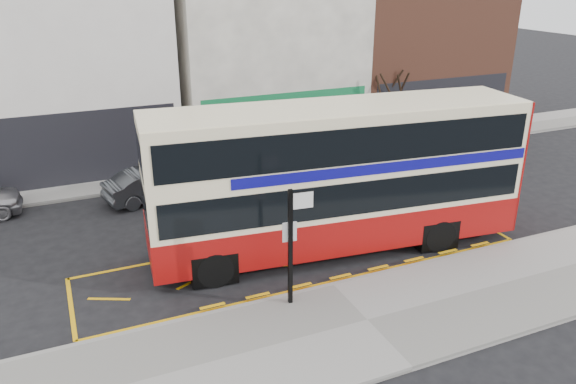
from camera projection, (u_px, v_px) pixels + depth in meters
name	position (u px, v px, depth m)	size (l,w,h in m)	color
ground	(327.00, 282.00, 16.51)	(120.00, 120.00, 0.00)	black
pavement	(367.00, 322.00, 14.52)	(40.00, 4.00, 0.15)	gray
kerb	(333.00, 286.00, 16.16)	(40.00, 0.15, 0.15)	gray
far_pavement	(218.00, 166.00, 25.84)	(50.00, 3.00, 0.15)	gray
road_markings	(304.00, 258.00, 17.87)	(14.00, 3.40, 0.01)	#F8B40D
terrace_left	(69.00, 45.00, 25.25)	(8.00, 8.01, 11.80)	white
terrace_green_shop	(256.00, 41.00, 28.66)	(9.00, 8.01, 11.30)	white
terrace_right	(404.00, 43.00, 32.16)	(9.00, 8.01, 10.30)	brown
double_decker_bus	(338.00, 176.00, 17.65)	(12.12, 3.97, 4.75)	#FFEFC2
bus_stop_post	(293.00, 237.00, 14.55)	(0.81, 0.20, 3.29)	black
car_grey	(155.00, 183.00, 22.19)	(1.38, 3.94, 1.30)	#3A3D41
car_white	(438.00, 136.00, 28.21)	(1.97, 4.85, 1.41)	silver
street_tree_right	(391.00, 82.00, 27.52)	(2.29, 2.29, 4.95)	black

